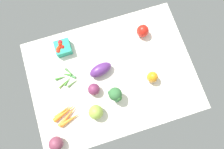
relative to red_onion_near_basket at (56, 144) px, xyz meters
The scene contains 11 objects.
tablecloth 52.49cm from the red_onion_near_basket, 34.58° to the left, with size 104.00×76.00×2.00cm, color silver.
red_onion_near_basket is the anchor object (origin of this frame).
bell_pepper_red 87.07cm from the red_onion_near_basket, 35.77° to the left, with size 7.90×7.90×8.68cm, color red.
bell_pepper_orange 69.07cm from the red_onion_near_basket, 16.96° to the left, with size 6.72×6.72×8.96cm, color orange.
eggplant 50.43cm from the red_onion_near_basket, 42.87° to the left, with size 14.65×7.53×7.53cm, color #562970.
heirloom_tomato_green 28.74cm from the red_onion_near_basket, 20.74° to the left, with size 8.81×8.81×8.81cm, color #8AA83E.
red_onion_center 37.88cm from the red_onion_near_basket, 38.83° to the left, with size 7.37×7.37×7.37cm, color #6E2A4D.
broccoli_head 44.16cm from the red_onion_near_basket, 21.64° to the left, with size 8.15×9.00×11.41cm.
okra_pile 39.57cm from the red_onion_near_basket, 66.52° to the left, with size 14.41×13.01×1.67cm.
berry_basket 58.54cm from the red_onion_near_basket, 72.23° to the left, with size 9.62×9.62×6.78cm.
carrot_bunch 17.23cm from the red_onion_near_basket, 55.05° to the left, with size 17.27×12.84×2.93cm.
Camera 1 is at (-8.35, -26.55, 126.55)cm, focal length 32.05 mm.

